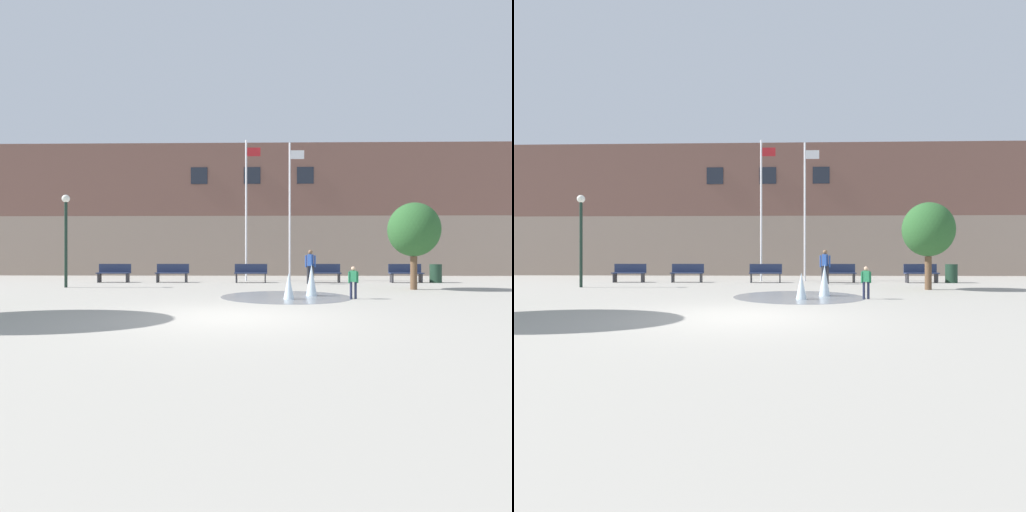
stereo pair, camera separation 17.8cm
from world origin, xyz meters
TOP-DOWN VIEW (x-y plane):
  - ground_plane at (0.00, 0.00)m, footprint 100.00×100.00m
  - library_building at (0.00, 20.75)m, footprint 36.00×6.05m
  - splash_fountain at (1.78, 4.13)m, footprint 4.17×4.17m
  - park_bench_far_left at (-6.63, 11.00)m, footprint 1.60×0.44m
  - park_bench_under_left_flagpole at (-3.76, 11.07)m, footprint 1.60×0.44m
  - park_bench_under_right_flagpole at (0.12, 10.96)m, footprint 1.60×0.44m
  - park_bench_near_trashcan at (3.73, 11.11)m, footprint 1.60×0.44m
  - park_bench_far_right at (7.69, 11.06)m, footprint 1.60×0.44m
  - child_running at (3.45, 3.58)m, footprint 0.31×0.21m
  - teen_by_trashcan at (2.93, 10.08)m, footprint 0.50×0.39m
  - flagpole_left at (-0.13, 12.31)m, footprint 0.80×0.10m
  - flagpole_right at (2.15, 12.31)m, footprint 0.80×0.10m
  - lamp_post_left_lane at (-7.42, 7.79)m, footprint 0.32×0.32m
  - trash_can at (9.14, 11.05)m, footprint 0.56×0.56m
  - street_tree_near_building at (6.55, 7.01)m, footprint 1.96×1.96m

SIDE VIEW (x-z plane):
  - ground_plane at x=0.00m, z-range 0.00..0.00m
  - splash_fountain at x=1.78m, z-range -0.22..0.80m
  - trash_can at x=9.14m, z-range 0.00..0.90m
  - park_bench_far_left at x=-6.63m, z-range 0.02..0.93m
  - park_bench_under_left_flagpole at x=-3.76m, z-range 0.02..0.93m
  - park_bench_under_right_flagpole at x=0.12m, z-range 0.02..0.93m
  - park_bench_near_trashcan at x=3.73m, z-range 0.02..0.93m
  - park_bench_far_right at x=7.69m, z-range 0.02..0.93m
  - child_running at x=3.45m, z-range 0.09..1.07m
  - teen_by_trashcan at x=2.93m, z-range 0.14..1.73m
  - street_tree_near_building at x=6.55m, z-range 0.63..3.99m
  - lamp_post_left_lane at x=-7.42m, z-range 0.59..4.42m
  - flagpole_right at x=2.15m, z-range 0.24..7.46m
  - flagpole_left at x=-0.13m, z-range 0.24..7.61m
  - library_building at x=0.00m, z-range 0.00..8.78m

